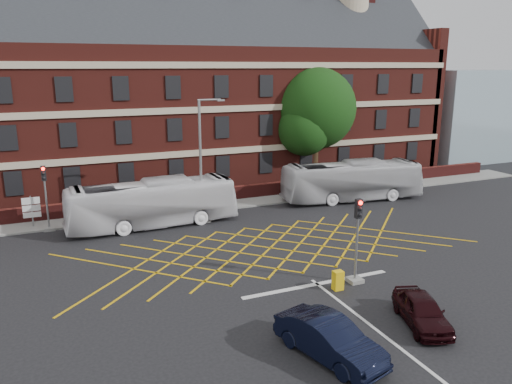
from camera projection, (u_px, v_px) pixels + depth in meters
name	position (u px, v px, depth m)	size (l,w,h in m)	color
ground	(285.00, 260.00, 27.66)	(120.00, 120.00, 0.00)	black
victorian_building	(181.00, 95.00, 45.43)	(51.00, 12.17, 20.40)	#5A1C17
boundary_wall	(212.00, 196.00, 39.11)	(56.00, 0.50, 1.10)	#501615
far_pavement	(216.00, 205.00, 38.34)	(60.00, 3.00, 0.12)	slate
glass_block	(467.00, 114.00, 58.14)	(14.00, 10.00, 10.00)	#99B2BF
box_junction_hatching	(270.00, 248.00, 29.44)	(11.50, 0.12, 0.02)	#CC990C
stop_line	(317.00, 284.00, 24.54)	(8.00, 0.30, 0.02)	silver
centre_line	(404.00, 351.00, 18.75)	(0.15, 14.00, 0.02)	silver
bus_left	(152.00, 203.00, 33.13)	(2.63, 11.25, 3.13)	silver
bus_right	(352.00, 181.00, 39.59)	(2.64, 11.30, 3.15)	silver
car_navy	(329.00, 339.00, 18.22)	(1.58, 4.53, 1.49)	black
car_maroon	(422.00, 310.00, 20.56)	(1.51, 3.77, 1.28)	black
deciduous_tree	(315.00, 114.00, 44.90)	(7.59, 7.34, 10.39)	black
traffic_light_near	(356.00, 249.00, 24.37)	(0.70, 0.70, 4.27)	slate
traffic_light_far	(47.00, 204.00, 32.19)	(0.70, 0.70, 4.27)	slate
street_lamp	(202.00, 181.00, 33.83)	(2.25, 1.00, 8.34)	slate
direction_signs	(32.00, 208.00, 32.62)	(1.10, 0.16, 2.20)	gray
utility_cabinet	(338.00, 280.00, 23.85)	(0.48, 0.39, 0.95)	yellow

